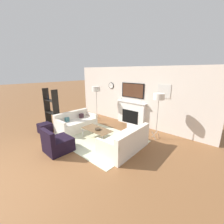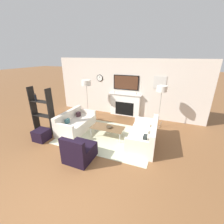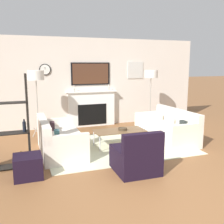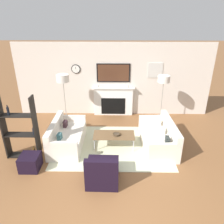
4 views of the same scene
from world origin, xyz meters
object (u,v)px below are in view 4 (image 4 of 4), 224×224
(coffee_table, at_px, (114,135))
(ottoman, at_px, (30,162))
(floor_lamp_left, at_px, (63,79))
(floor_lamp_right, at_px, (164,80))
(armchair, at_px, (103,172))
(decorative_bowl, at_px, (117,134))
(shelf_unit, at_px, (20,130))
(couch_left, at_px, (66,137))
(couch_right, at_px, (159,138))

(coffee_table, bearing_deg, ottoman, -153.53)
(floor_lamp_left, relative_size, floor_lamp_right, 1.01)
(armchair, relative_size, floor_lamp_left, 0.45)
(decorative_bowl, height_order, shelf_unit, shelf_unit)
(coffee_table, distance_m, shelf_unit, 2.54)
(coffee_table, bearing_deg, decorative_bowl, -17.99)
(armchair, bearing_deg, coffee_table, 80.28)
(floor_lamp_left, height_order, shelf_unit, floor_lamp_left)
(decorative_bowl, height_order, ottoman, decorative_bowl)
(couch_left, relative_size, shelf_unit, 0.96)
(couch_left, height_order, decorative_bowl, couch_left)
(armchair, xyz_separation_m, floor_lamp_left, (-1.47, 3.02, 1.34))
(armchair, distance_m, ottoman, 1.89)
(couch_right, relative_size, coffee_table, 1.51)
(floor_lamp_right, distance_m, ottoman, 4.75)
(coffee_table, xyz_separation_m, shelf_unit, (-2.45, -0.50, 0.45))
(decorative_bowl, bearing_deg, ottoman, -154.83)
(floor_lamp_right, bearing_deg, shelf_unit, -153.30)
(armchair, height_order, coffee_table, armchair)
(couch_left, bearing_deg, shelf_unit, -152.98)
(decorative_bowl, bearing_deg, couch_left, 177.74)
(couch_left, distance_m, couch_right, 2.72)
(floor_lamp_right, relative_size, shelf_unit, 0.99)
(floor_lamp_left, xyz_separation_m, ottoman, (-0.38, -2.59, -1.42))
(decorative_bowl, xyz_separation_m, floor_lamp_right, (1.55, 1.57, 1.17))
(floor_lamp_left, height_order, floor_lamp_right, floor_lamp_left)
(couch_left, relative_size, decorative_bowl, 7.82)
(decorative_bowl, distance_m, ottoman, 2.41)
(couch_right, height_order, ottoman, couch_right)
(coffee_table, height_order, shelf_unit, shelf_unit)
(decorative_bowl, height_order, floor_lamp_left, floor_lamp_left)
(couch_right, bearing_deg, shelf_unit, -171.89)
(floor_lamp_left, bearing_deg, ottoman, -98.26)
(floor_lamp_right, bearing_deg, floor_lamp_left, 180.00)
(couch_left, distance_m, floor_lamp_left, 2.04)
(coffee_table, bearing_deg, couch_left, 178.60)
(decorative_bowl, distance_m, shelf_unit, 2.60)
(couch_right, xyz_separation_m, floor_lamp_right, (0.31, 1.51, 1.31))
(couch_right, relative_size, armchair, 2.24)
(floor_lamp_right, height_order, shelf_unit, shelf_unit)
(decorative_bowl, relative_size, floor_lamp_left, 0.12)
(couch_right, height_order, decorative_bowl, couch_right)
(decorative_bowl, xyz_separation_m, shelf_unit, (-2.52, -0.48, 0.39))
(decorative_bowl, bearing_deg, floor_lamp_right, 45.36)
(couch_left, height_order, floor_lamp_right, floor_lamp_right)
(couch_left, xyz_separation_m, floor_lamp_left, (-0.32, 1.52, 1.33))
(coffee_table, relative_size, shelf_unit, 0.68)
(ottoman, bearing_deg, floor_lamp_left, 81.74)
(decorative_bowl, relative_size, floor_lamp_right, 0.12)
(armchair, relative_size, shelf_unit, 0.45)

